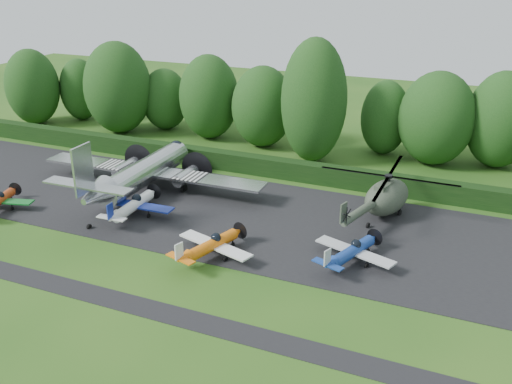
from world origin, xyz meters
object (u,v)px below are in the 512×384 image
at_px(light_plane_white, 134,205).
at_px(helicopter, 387,194).
at_px(light_plane_orange, 211,245).
at_px(transport_plane, 143,172).
at_px(light_plane_blue, 352,251).

height_order(light_plane_white, helicopter, helicopter).
bearing_deg(light_plane_orange, transport_plane, 126.48).
relative_size(transport_plane, light_plane_blue, 3.50).
bearing_deg(helicopter, light_plane_blue, -108.96).
bearing_deg(light_plane_white, helicopter, 25.98).
height_order(transport_plane, light_plane_orange, transport_plane).
height_order(transport_plane, helicopter, transport_plane).
bearing_deg(transport_plane, light_plane_orange, -35.60).
distance_m(transport_plane, light_plane_blue, 23.65).
distance_m(light_plane_blue, helicopter, 9.96).
bearing_deg(helicopter, light_plane_orange, -144.97).
relative_size(light_plane_white, light_plane_blue, 1.08).
height_order(light_plane_white, light_plane_orange, light_plane_white).
xyz_separation_m(light_plane_white, light_plane_blue, (20.42, -0.68, -0.08)).
distance_m(transport_plane, light_plane_orange, 15.64).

